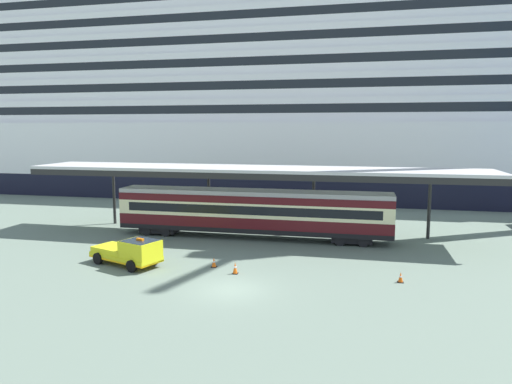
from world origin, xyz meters
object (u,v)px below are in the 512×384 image
object	(u,v)px
traffic_cone_mid	(235,268)
traffic_cone_far	(214,262)
cruise_ship	(220,108)
train_carriage	(252,211)
service_truck	(131,251)
traffic_cone_near	(401,277)

from	to	relation	value
traffic_cone_mid	traffic_cone_far	xyz separation A→B (m)	(-1.77, 1.08, -0.06)
cruise_ship	traffic_cone_far	world-z (taller)	cruise_ship
train_carriage	traffic_cone_far	world-z (taller)	train_carriage
service_truck	traffic_cone_near	world-z (taller)	service_truck
traffic_cone_mid	traffic_cone_near	bearing A→B (deg)	3.16
cruise_ship	traffic_cone_mid	size ratio (longest dim) A/B	178.47
cruise_ship	service_truck	distance (m)	45.91
traffic_cone_near	cruise_ship	bearing A→B (deg)	119.50
traffic_cone_far	cruise_ship	bearing A→B (deg)	106.36
traffic_cone_near	traffic_cone_far	world-z (taller)	traffic_cone_far
cruise_ship	train_carriage	size ratio (longest dim) A/B	6.00
service_truck	traffic_cone_far	bearing A→B (deg)	9.21
traffic_cone_near	service_truck	bearing A→B (deg)	-178.74
traffic_cone_mid	service_truck	bearing A→B (deg)	178.63
traffic_cone_mid	train_carriage	bearing A→B (deg)	96.88
cruise_ship	train_carriage	world-z (taller)	cruise_ship
train_carriage	traffic_cone_far	xyz separation A→B (m)	(-0.57, -8.86, -1.98)
cruise_ship	traffic_cone_far	bearing A→B (deg)	-73.64
service_truck	traffic_cone_far	xyz separation A→B (m)	(5.59, 0.91, -0.66)
traffic_cone_near	traffic_cone_far	bearing A→B (deg)	177.52
service_truck	traffic_cone_mid	bearing A→B (deg)	-1.37
traffic_cone_mid	cruise_ship	bearing A→B (deg)	108.08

